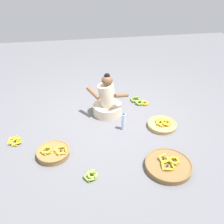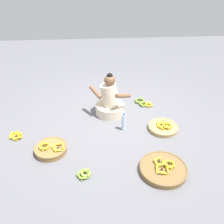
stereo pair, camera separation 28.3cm
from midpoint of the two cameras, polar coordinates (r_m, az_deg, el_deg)
The scene contains 9 objects.
ground_plane at distance 4.18m, azimuth 1.73°, elevation -2.57°, with size 10.00×10.00×0.00m, color slate.
vendor_woman_front at distance 4.29m, azimuth 1.44°, elevation 2.49°, with size 0.72×0.56×0.79m.
banana_basket_back_right at distance 4.12m, azimuth 13.95°, elevation -3.54°, with size 0.49×0.49×0.14m.
banana_basket_front_center at distance 3.40m, azimuth 14.42°, elevation -12.94°, with size 0.64×0.64×0.14m.
banana_basket_mid_right at distance 3.65m, azimuth -12.10°, elevation -8.56°, with size 0.48×0.48×0.16m.
loose_bananas_front_right at distance 4.73m, azimuth 9.20°, elevation 2.08°, with size 0.33×0.35×0.09m.
loose_bananas_back_center at distance 4.08m, azimuth -19.82°, elevation -5.37°, with size 0.24×0.22×0.09m.
loose_bananas_mid_left at distance 3.27m, azimuth -3.98°, elevation -14.46°, with size 0.21×0.21×0.08m.
water_bottle at distance 3.94m, azimuth 4.82°, elevation -2.49°, with size 0.07×0.07×0.31m.
Camera 2 is at (-0.24, -3.39, 2.44)m, focal length 38.70 mm.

